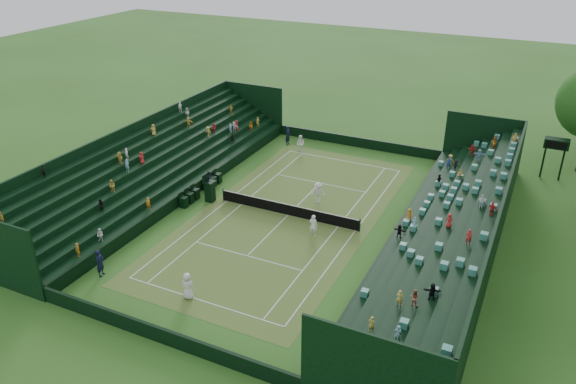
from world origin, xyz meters
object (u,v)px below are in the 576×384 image
at_px(player_near_west, 188,286).
at_px(player_near_east, 313,225).
at_px(umpire_chair, 210,189).
at_px(tennis_net, 288,209).
at_px(player_far_west, 301,144).
at_px(player_far_east, 318,192).

height_order(player_near_west, player_near_east, player_near_west).
distance_m(umpire_chair, player_near_east, 9.80).
relative_size(player_near_west, player_near_east, 1.01).
height_order(tennis_net, umpire_chair, umpire_chair).
height_order(player_near_east, player_far_west, player_far_west).
relative_size(player_near_west, player_far_west, 1.00).
bearing_deg(player_near_east, player_far_west, -64.80).
bearing_deg(umpire_chair, tennis_net, 4.66).
xyz_separation_m(player_near_east, player_far_east, (-1.74, 5.06, 0.01)).
distance_m(umpire_chair, player_far_east, 8.72).
xyz_separation_m(player_near_west, player_far_east, (2.13, 15.03, 0.00)).
height_order(tennis_net, player_far_west, player_far_west).
height_order(umpire_chair, player_near_west, umpire_chair).
bearing_deg(player_far_east, umpire_chair, -168.27).
relative_size(umpire_chair, player_far_east, 1.49).
bearing_deg(tennis_net, player_near_east, -34.01).
height_order(tennis_net, player_far_east, player_far_east).
height_order(tennis_net, player_near_west, player_near_west).
bearing_deg(player_far_east, player_near_west, -110.71).
xyz_separation_m(player_far_west, player_far_east, (5.68, -9.05, 0.00)).
relative_size(player_near_west, player_far_east, 1.00).
height_order(umpire_chair, player_far_west, umpire_chair).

